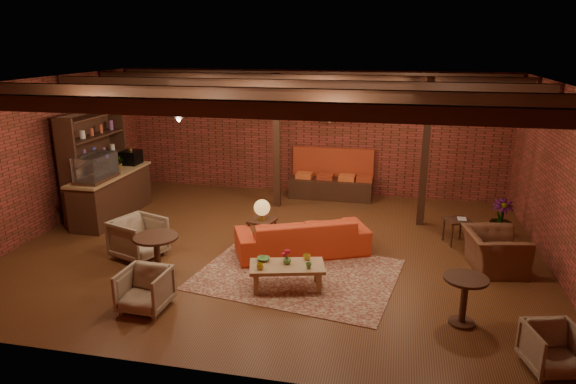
% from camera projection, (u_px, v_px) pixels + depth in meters
% --- Properties ---
extents(floor, '(10.00, 10.00, 0.00)m').
position_uv_depth(floor, '(276.00, 248.00, 10.10)').
color(floor, '#412310').
rests_on(floor, ground).
extents(ceiling, '(10.00, 8.00, 0.02)m').
position_uv_depth(ceiling, '(275.00, 82.00, 9.19)').
color(ceiling, black).
rests_on(ceiling, wall_back).
extents(wall_back, '(10.00, 0.02, 3.20)m').
position_uv_depth(wall_back, '(312.00, 133.00, 13.39)').
color(wall_back, maroon).
rests_on(wall_back, ground).
extents(wall_front, '(10.00, 0.02, 3.20)m').
position_uv_depth(wall_front, '(195.00, 251.00, 5.90)').
color(wall_front, maroon).
rests_on(wall_front, ground).
extents(wall_left, '(0.02, 8.00, 3.20)m').
position_uv_depth(wall_left, '(42.00, 157.00, 10.66)').
color(wall_left, maroon).
rests_on(wall_left, ground).
extents(wall_right, '(0.02, 8.00, 3.20)m').
position_uv_depth(wall_right, '(564.00, 184.00, 8.63)').
color(wall_right, maroon).
rests_on(wall_right, ground).
extents(ceiling_beams, '(9.80, 6.40, 0.22)m').
position_uv_depth(ceiling_beams, '(275.00, 89.00, 9.22)').
color(ceiling_beams, '#321C10').
rests_on(ceiling_beams, ceiling).
extents(ceiling_pipe, '(9.60, 0.12, 0.12)m').
position_uv_depth(ceiling_pipe, '(293.00, 93.00, 10.79)').
color(ceiling_pipe, black).
rests_on(ceiling_pipe, ceiling).
extents(post_left, '(0.16, 0.16, 3.20)m').
position_uv_depth(post_left, '(277.00, 142.00, 12.20)').
color(post_left, '#321C10').
rests_on(post_left, ground).
extents(post_right, '(0.16, 0.16, 3.20)m').
position_uv_depth(post_right, '(425.00, 153.00, 10.95)').
color(post_right, '#321C10').
rests_on(post_right, ground).
extents(service_counter, '(0.80, 2.50, 1.60)m').
position_uv_depth(service_counter, '(111.00, 183.00, 11.64)').
color(service_counter, '#321C10').
rests_on(service_counter, ground).
extents(plant_counter, '(0.35, 0.39, 0.30)m').
position_uv_depth(plant_counter, '(118.00, 164.00, 11.69)').
color(plant_counter, '#337F33').
rests_on(plant_counter, service_counter).
extents(shelving_hutch, '(0.52, 2.00, 2.40)m').
position_uv_depth(shelving_hutch, '(96.00, 164.00, 11.70)').
color(shelving_hutch, '#321C10').
rests_on(shelving_hutch, ground).
extents(banquette, '(2.10, 0.70, 1.00)m').
position_uv_depth(banquette, '(331.00, 179.00, 13.16)').
color(banquette, '#A3361B').
rests_on(banquette, ground).
extents(service_sign, '(0.86, 0.06, 0.30)m').
position_uv_depth(service_sign, '(330.00, 109.00, 12.21)').
color(service_sign, red).
rests_on(service_sign, ceiling).
extents(ceiling_spotlights, '(6.40, 4.40, 0.28)m').
position_uv_depth(ceiling_spotlights, '(275.00, 101.00, 9.28)').
color(ceiling_spotlights, black).
rests_on(ceiling_spotlights, ceiling).
extents(rug, '(3.68, 3.04, 0.01)m').
position_uv_depth(rug, '(298.00, 274.00, 8.95)').
color(rug, maroon).
rests_on(rug, floor).
extents(sofa, '(2.65, 1.91, 0.72)m').
position_uv_depth(sofa, '(302.00, 236.00, 9.73)').
color(sofa, red).
rests_on(sofa, floor).
extents(coffee_table, '(1.33, 0.89, 0.67)m').
position_uv_depth(coffee_table, '(286.00, 267.00, 8.36)').
color(coffee_table, olive).
rests_on(coffee_table, floor).
extents(side_table_lamp, '(0.55, 0.55, 0.99)m').
position_uv_depth(side_table_lamp, '(262.00, 211.00, 9.89)').
color(side_table_lamp, '#321C10').
rests_on(side_table_lamp, floor).
extents(round_table_left, '(0.75, 0.75, 0.78)m').
position_uv_depth(round_table_left, '(157.00, 250.00, 8.65)').
color(round_table_left, '#321C10').
rests_on(round_table_left, floor).
extents(armchair_a, '(1.00, 1.03, 0.84)m').
position_uv_depth(armchair_a, '(139.00, 236.00, 9.55)').
color(armchair_a, tan).
rests_on(armchair_a, floor).
extents(armchair_b, '(0.71, 0.66, 0.70)m').
position_uv_depth(armchair_b, '(145.00, 288.00, 7.72)').
color(armchair_b, tan).
rests_on(armchair_b, floor).
extents(armchair_right, '(0.88, 1.18, 0.94)m').
position_uv_depth(armchair_right, '(495.00, 245.00, 9.01)').
color(armchair_right, brown).
rests_on(armchair_right, floor).
extents(side_table_book, '(0.59, 0.59, 0.53)m').
position_uv_depth(side_table_book, '(457.00, 221.00, 10.20)').
color(side_table_book, '#321C10').
rests_on(side_table_book, floor).
extents(round_table_right, '(0.62, 0.62, 0.73)m').
position_uv_depth(round_table_right, '(464.00, 293.00, 7.26)').
color(round_table_right, '#321C10').
rests_on(round_table_right, floor).
extents(armchair_far, '(0.76, 0.73, 0.65)m').
position_uv_depth(armchair_far, '(554.00, 347.00, 6.28)').
color(armchair_far, tan).
rests_on(armchair_far, floor).
extents(plant_tall, '(1.45, 1.45, 2.35)m').
position_uv_depth(plant_tall, '(506.00, 181.00, 10.38)').
color(plant_tall, '#4C7F4C').
rests_on(plant_tall, floor).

